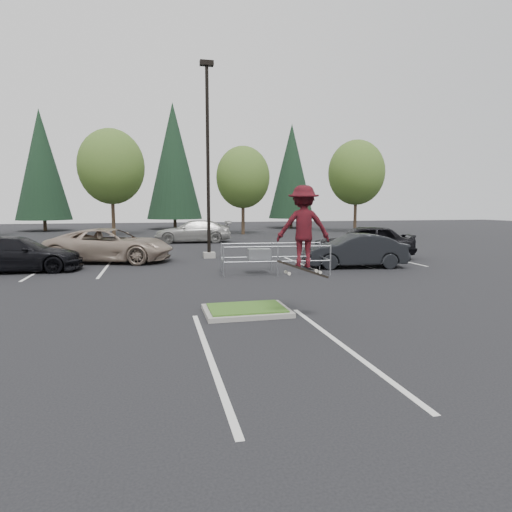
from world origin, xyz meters
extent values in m
plane|color=black|center=(0.00, 0.00, 0.00)|extent=(120.00, 120.00, 0.00)
cube|color=gray|center=(0.00, 0.00, 0.06)|extent=(2.20, 1.60, 0.12)
cube|color=#355B1C|center=(0.00, 0.00, 0.13)|extent=(1.95, 1.35, 0.05)
cube|color=silver|center=(-4.50, 9.00, 0.00)|extent=(0.12, 5.20, 0.01)
cube|color=silver|center=(-7.20, 9.00, 0.00)|extent=(0.12, 5.20, 0.01)
cube|color=silver|center=(4.50, 9.00, 0.00)|extent=(0.12, 5.20, 0.01)
cube|color=silver|center=(7.20, 9.00, 0.00)|extent=(0.12, 5.20, 0.01)
cube|color=silver|center=(9.90, 9.00, 0.00)|extent=(0.12, 5.20, 0.01)
cube|color=silver|center=(-1.35, -3.00, 0.00)|extent=(0.12, 6.00, 0.01)
cube|color=silver|center=(1.35, -3.00, 0.00)|extent=(0.12, 6.00, 0.01)
cube|color=gray|center=(0.50, 12.00, 0.15)|extent=(0.60, 0.60, 0.30)
cylinder|color=black|center=(0.50, 12.00, 5.00)|extent=(0.18, 0.18, 10.00)
cube|color=black|center=(0.50, 12.00, 10.00)|extent=(0.70, 0.35, 0.25)
cylinder|color=#38281C|center=(-6.00, 30.50, 1.75)|extent=(0.32, 0.32, 3.50)
ellipsoid|color=#325A21|center=(-6.00, 30.50, 6.26)|extent=(5.89, 5.89, 6.77)
sphere|color=#325A21|center=(-5.40, 30.20, 5.52)|extent=(3.68, 3.68, 3.68)
sphere|color=#325A21|center=(-6.50, 30.90, 5.70)|extent=(4.05, 4.05, 4.05)
cylinder|color=#38281C|center=(6.00, 29.80, 1.52)|extent=(0.32, 0.32, 3.04)
ellipsoid|color=#325A21|center=(6.00, 29.80, 5.44)|extent=(5.12, 5.12, 5.89)
sphere|color=#325A21|center=(6.60, 29.50, 4.80)|extent=(3.20, 3.20, 3.20)
sphere|color=#325A21|center=(5.50, 30.20, 4.96)|extent=(3.52, 3.52, 3.52)
cylinder|color=#38281C|center=(18.00, 30.30, 1.71)|extent=(0.32, 0.32, 3.42)
ellipsoid|color=#325A21|center=(18.00, 30.30, 6.12)|extent=(5.76, 5.76, 6.62)
sphere|color=#325A21|center=(18.60, 30.00, 5.40)|extent=(3.60, 3.60, 3.60)
sphere|color=#325A21|center=(17.50, 30.70, 5.58)|extent=(3.96, 3.96, 3.96)
cylinder|color=#38281C|center=(-14.00, 40.00, 0.60)|extent=(0.36, 0.36, 1.20)
cone|color=black|center=(-14.00, 40.00, 7.10)|extent=(5.72, 5.72, 11.80)
cylinder|color=#38281C|center=(0.00, 40.50, 0.60)|extent=(0.36, 0.36, 1.20)
cone|color=black|center=(0.00, 40.50, 7.85)|extent=(6.38, 6.38, 13.30)
cylinder|color=#38281C|center=(14.00, 39.50, 0.60)|extent=(0.36, 0.36, 1.20)
cone|color=black|center=(14.00, 39.50, 6.85)|extent=(5.50, 5.50, 11.30)
cylinder|color=gray|center=(0.28, 5.62, 0.62)|extent=(0.06, 0.06, 1.24)
cylinder|color=gray|center=(0.43, 7.13, 0.62)|extent=(0.06, 0.06, 1.24)
cylinder|color=gray|center=(2.43, 5.41, 0.62)|extent=(0.06, 0.06, 1.24)
cylinder|color=gray|center=(2.57, 6.92, 0.62)|extent=(0.06, 0.06, 1.24)
cylinder|color=gray|center=(4.57, 5.20, 0.62)|extent=(0.06, 0.06, 1.24)
cylinder|color=gray|center=(4.72, 6.71, 0.62)|extent=(0.06, 0.06, 1.24)
cylinder|color=gray|center=(2.43, 5.41, 0.59)|extent=(4.30, 0.47, 0.05)
cylinder|color=gray|center=(2.43, 5.41, 1.19)|extent=(4.30, 0.47, 0.05)
cylinder|color=gray|center=(2.57, 6.92, 0.59)|extent=(4.30, 0.47, 0.05)
cylinder|color=gray|center=(2.57, 6.92, 1.19)|extent=(4.30, 0.47, 0.05)
cube|color=gray|center=(1.86, 6.23, 0.78)|extent=(0.97, 0.65, 0.52)
cube|color=black|center=(1.20, -1.00, 1.27)|extent=(1.26, 0.47, 0.47)
cylinder|color=beige|center=(0.81, -1.13, 1.20)|extent=(0.08, 0.05, 0.08)
cylinder|color=beige|center=(0.81, -0.87, 1.20)|extent=(0.08, 0.05, 0.08)
cylinder|color=beige|center=(1.59, -1.13, 1.20)|extent=(0.08, 0.05, 0.08)
cylinder|color=beige|center=(1.59, -0.87, 1.20)|extent=(0.08, 0.05, 0.08)
imported|color=maroon|center=(1.20, -1.00, 2.31)|extent=(1.39, 0.97, 1.97)
imported|color=gray|center=(-4.50, 11.50, 0.84)|extent=(6.56, 4.34, 1.67)
imported|color=black|center=(-8.00, 9.08, 0.75)|extent=(5.21, 2.23, 1.50)
imported|color=black|center=(6.50, 7.00, 0.76)|extent=(4.78, 2.22, 1.52)
imported|color=black|center=(8.48, 9.93, 0.89)|extent=(5.61, 3.33, 1.79)
imported|color=#ABAAA5|center=(0.51, 21.74, 0.83)|extent=(5.89, 2.76, 1.66)
camera|label=1|loc=(-2.27, -10.74, 2.83)|focal=30.00mm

